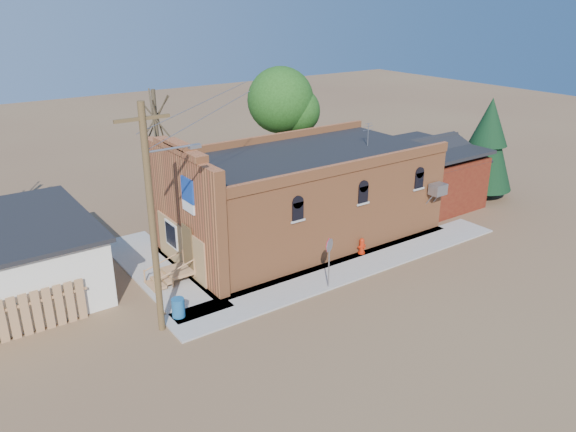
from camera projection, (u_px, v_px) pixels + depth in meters
ground at (340, 284)px, 25.73m from camera, size 120.00×120.00×0.00m
sidewalk_south at (352, 268)px, 27.21m from camera, size 19.00×2.20×0.08m
sidewalk_west at (159, 271)px, 26.90m from camera, size 2.60×10.00×0.08m
brick_bar at (299, 197)px, 29.95m from camera, size 16.40×7.97×6.30m
red_shed at (425, 168)px, 35.27m from camera, size 5.40×6.40×4.30m
wood_fence at (20, 316)px, 21.42m from camera, size 5.20×0.10×1.80m
utility_pole at (153, 217)px, 20.53m from camera, size 3.12×0.26×9.00m
tree_bare_near at (155, 117)px, 31.85m from camera, size 2.80×2.80×7.65m
tree_leafy at (281, 100)px, 37.08m from camera, size 4.40×4.40×8.15m
evergreen_tree at (488, 141)px, 35.76m from camera, size 3.60×3.60×6.50m
fire_hydrant at (362, 246)px, 28.49m from camera, size 0.46×0.42×0.83m
stop_sign at (329, 250)px, 24.65m from camera, size 0.59×0.35×2.39m
trash_barrel at (178, 308)px, 22.83m from camera, size 0.66×0.66×0.81m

